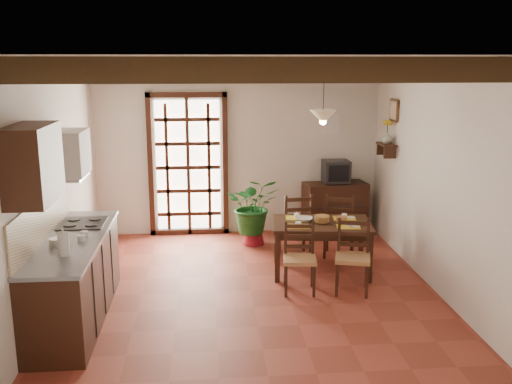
{
  "coord_description": "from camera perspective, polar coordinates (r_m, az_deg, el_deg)",
  "views": [
    {
      "loc": [
        -0.52,
        -6.52,
        2.76
      ],
      "look_at": [
        0.1,
        0.4,
        1.15
      ],
      "focal_mm": 40.0,
      "sensor_mm": 36.0,
      "label": 1
    }
  ],
  "objects": [
    {
      "name": "wall_shelf",
      "position": [
        8.64,
        12.92,
        4.4
      ],
      "size": [
        0.2,
        0.42,
        0.2
      ],
      "color": "black",
      "rests_on": "room_shell"
    },
    {
      "name": "framed_picture",
      "position": [
        8.6,
        13.64,
        7.95
      ],
      "size": [
        0.03,
        0.32,
        0.32
      ],
      "color": "brown",
      "rests_on": "room_shell"
    },
    {
      "name": "upper_cabinet",
      "position": [
        5.53,
        -21.41,
        2.64
      ],
      "size": [
        0.35,
        0.8,
        0.7
      ],
      "primitive_type": "cube",
      "color": "black",
      "rests_on": "room_shell"
    },
    {
      "name": "kitchen_counter",
      "position": [
        6.51,
        -17.69,
        -8.17
      ],
      "size": [
        0.64,
        2.25,
        1.38
      ],
      "color": "black",
      "rests_on": "ground_plane"
    },
    {
      "name": "shelf_vase",
      "position": [
        8.62,
        12.97,
        5.32
      ],
      "size": [
        0.15,
        0.15,
        0.15
      ],
      "primitive_type": "imported",
      "color": "#B2BFB2",
      "rests_on": "wall_shelf"
    },
    {
      "name": "chair_near_left",
      "position": [
        7.01,
        4.36,
        -7.87
      ],
      "size": [
        0.43,
        0.41,
        0.84
      ],
      "rotation": [
        0.0,
        0.0,
        -0.11
      ],
      "color": "#AE794A",
      "rests_on": "ground_plane"
    },
    {
      "name": "dining_table",
      "position": [
        7.54,
        6.58,
        -3.68
      ],
      "size": [
        1.36,
        0.96,
        0.69
      ],
      "rotation": [
        0.0,
        0.0,
        -0.11
      ],
      "color": "#311B10",
      "rests_on": "ground_plane"
    },
    {
      "name": "table_setting",
      "position": [
        7.52,
        6.59,
        -3.23
      ],
      "size": [
        0.93,
        0.62,
        0.09
      ],
      "rotation": [
        0.0,
        0.0,
        -0.11
      ],
      "color": "gold",
      "rests_on": "dining_table"
    },
    {
      "name": "crt_tv",
      "position": [
        9.15,
        8.01,
        2.07
      ],
      "size": [
        0.41,
        0.38,
        0.35
      ],
      "rotation": [
        0.0,
        0.0,
        0.02
      ],
      "color": "black",
      "rests_on": "sideboard"
    },
    {
      "name": "room_shell",
      "position": [
        6.61,
        -0.56,
        4.83
      ],
      "size": [
        4.52,
        5.02,
        2.81
      ],
      "color": "silver",
      "rests_on": "ground_plane"
    },
    {
      "name": "plant_pot",
      "position": [
        8.77,
        -0.25,
        -4.54
      ],
      "size": [
        0.33,
        0.33,
        0.2
      ],
      "primitive_type": "cone",
      "color": "maroon",
      "rests_on": "ground_plane"
    },
    {
      "name": "sideboard",
      "position": [
        9.29,
        7.88,
        -1.65
      ],
      "size": [
        1.05,
        0.58,
        0.85
      ],
      "primitive_type": "cube",
      "rotation": [
        0.0,
        0.0,
        0.13
      ],
      "color": "black",
      "rests_on": "ground_plane"
    },
    {
      "name": "ground_plane",
      "position": [
        7.1,
        -0.53,
        -9.83
      ],
      "size": [
        5.0,
        5.0,
        0.0
      ],
      "primitive_type": "plane",
      "color": "maroon"
    },
    {
      "name": "range_hood",
      "position": [
        6.73,
        -18.23,
        3.62
      ],
      "size": [
        0.38,
        0.6,
        0.54
      ],
      "color": "white",
      "rests_on": "room_shell"
    },
    {
      "name": "chair_far_right",
      "position": [
        8.28,
        8.31,
        -4.42
      ],
      "size": [
        0.54,
        0.53,
        0.94
      ],
      "rotation": [
        0.0,
        0.0,
        2.83
      ],
      "color": "#AE794A",
      "rests_on": "ground_plane"
    },
    {
      "name": "pendant_lamp",
      "position": [
        7.35,
        6.73,
        7.63
      ],
      "size": [
        0.36,
        0.36,
        0.84
      ],
      "color": "black",
      "rests_on": "room_shell"
    },
    {
      "name": "table_bowl",
      "position": [
        7.53,
        4.85,
        -2.74
      ],
      "size": [
        0.27,
        0.27,
        0.05
      ],
      "primitive_type": "imported",
      "rotation": [
        0.0,
        0.0,
        -0.31
      ],
      "color": "white",
      "rests_on": "dining_table"
    },
    {
      "name": "chair_near_right",
      "position": [
        7.07,
        9.59,
        -7.72
      ],
      "size": [
        0.5,
        0.48,
        0.89
      ],
      "rotation": [
        0.0,
        0.0,
        -0.26
      ],
      "color": "#AE794A",
      "rests_on": "ground_plane"
    },
    {
      "name": "fuse_box",
      "position": [
        9.28,
        7.54,
        6.69
      ],
      "size": [
        0.25,
        0.03,
        0.32
      ],
      "primitive_type": "cube",
      "color": "white",
      "rests_on": "room_shell"
    },
    {
      "name": "shelf_flowers",
      "position": [
        8.59,
        13.04,
        6.69
      ],
      "size": [
        0.14,
        0.14,
        0.36
      ],
      "color": "gold",
      "rests_on": "shelf_vase"
    },
    {
      "name": "potted_plant",
      "position": [
        8.64,
        -0.25,
        -1.64
      ],
      "size": [
        2.08,
        1.8,
        2.27
      ],
      "primitive_type": "imported",
      "rotation": [
        0.0,
        0.0,
        -0.03
      ],
      "color": "#144C19",
      "rests_on": "ground_plane"
    },
    {
      "name": "counter_items",
      "position": [
        6.44,
        -17.81,
        -3.85
      ],
      "size": [
        0.5,
        1.43,
        0.25
      ],
      "color": "black",
      "rests_on": "kitchen_counter"
    },
    {
      "name": "ceiling_beams",
      "position": [
        6.54,
        -0.58,
        12.42
      ],
      "size": [
        4.5,
        4.34,
        0.2
      ],
      "color": "black",
      "rests_on": "room_shell"
    },
    {
      "name": "chair_far_left",
      "position": [
        8.23,
        3.93,
        -4.43
      ],
      "size": [
        0.48,
        0.46,
        0.94
      ],
      "rotation": [
        0.0,
        0.0,
        3.26
      ],
      "color": "#AE794A",
      "rests_on": "ground_plane"
    },
    {
      "name": "french_door",
      "position": [
        9.11,
        -6.8,
        2.95
      ],
      "size": [
        1.26,
        0.11,
        2.32
      ],
      "color": "white",
      "rests_on": "ground_plane"
    }
  ]
}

